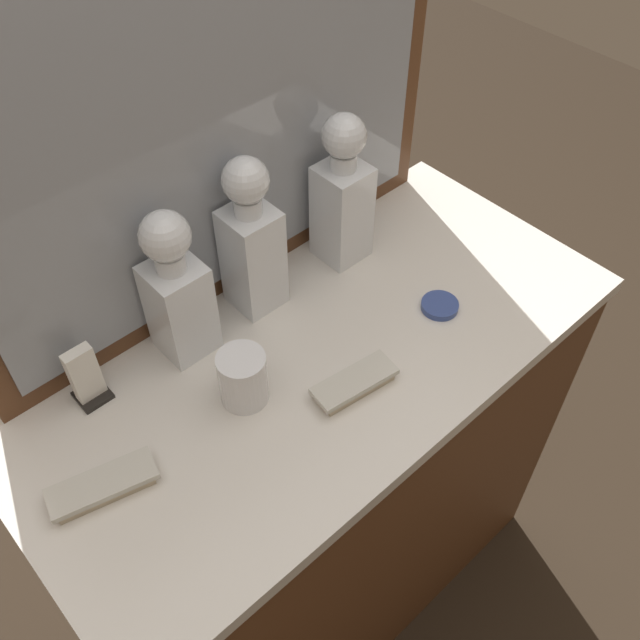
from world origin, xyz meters
TOP-DOWN VIEW (x-y plane):
  - ground_plane at (0.00, 0.00)m, footprint 6.00×6.00m
  - dresser at (0.00, 0.00)m, footprint 1.05×0.50m
  - dresser_mirror at (0.00, 0.23)m, footprint 0.90×0.03m
  - crystal_decanter_far_right at (-0.00, 0.17)m, footprint 0.08×0.08m
  - crystal_decanter_right at (0.20, 0.16)m, footprint 0.08×0.08m
  - crystal_decanter_left at (-0.15, 0.16)m, footprint 0.09×0.09m
  - crystal_tumbler_far_right at (-0.15, 0.01)m, footprint 0.08×0.08m
  - silver_brush_center at (-0.01, -0.09)m, footprint 0.15×0.07m
  - silver_brush_right at (-0.40, 0.02)m, footprint 0.16×0.09m
  - porcelain_dish at (0.22, -0.07)m, footprint 0.07×0.07m
  - napkin_holder at (-0.32, 0.17)m, footprint 0.05×0.05m

SIDE VIEW (x-z plane):
  - ground_plane at x=0.00m, z-range 0.00..0.00m
  - dresser at x=0.00m, z-range 0.00..0.92m
  - porcelain_dish at x=0.22m, z-range 0.92..0.93m
  - silver_brush_center at x=-0.01m, z-range 0.92..0.95m
  - silver_brush_right at x=-0.40m, z-range 0.92..0.95m
  - crystal_tumbler_far_right at x=-0.15m, z-range 0.92..1.01m
  - napkin_holder at x=-0.32m, z-range 0.91..1.02m
  - crystal_decanter_left at x=-0.15m, z-range 0.89..1.17m
  - crystal_decanter_right at x=0.20m, z-range 0.89..1.19m
  - crystal_decanter_far_right at x=0.00m, z-range 0.89..1.19m
  - dresser_mirror at x=0.00m, z-range 0.92..1.69m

